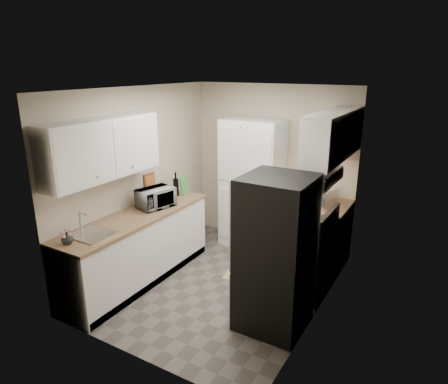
% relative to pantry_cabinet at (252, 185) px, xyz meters
% --- Properties ---
extents(ground, '(3.20, 3.20, 0.00)m').
position_rel_pantry_cabinet_xyz_m(ground, '(0.20, -1.32, -1.00)').
color(ground, '#56514C').
rests_on(ground, ground).
extents(room_shell, '(2.64, 3.24, 2.52)m').
position_rel_pantry_cabinet_xyz_m(room_shell, '(0.18, -1.32, 0.63)').
color(room_shell, beige).
rests_on(room_shell, ground).
extents(pantry_cabinet, '(0.90, 0.55, 2.00)m').
position_rel_pantry_cabinet_xyz_m(pantry_cabinet, '(0.00, 0.00, 0.00)').
color(pantry_cabinet, white).
rests_on(pantry_cabinet, ground).
extents(base_cabinet_left, '(0.60, 2.30, 0.88)m').
position_rel_pantry_cabinet_xyz_m(base_cabinet_left, '(-0.79, -1.75, -0.56)').
color(base_cabinet_left, white).
rests_on(base_cabinet_left, ground).
extents(countertop_left, '(0.63, 2.33, 0.04)m').
position_rel_pantry_cabinet_xyz_m(countertop_left, '(-0.79, -1.75, -0.10)').
color(countertop_left, '#846647').
rests_on(countertop_left, base_cabinet_left).
extents(base_cabinet_right, '(0.60, 0.80, 0.88)m').
position_rel_pantry_cabinet_xyz_m(base_cabinet_right, '(1.19, -0.12, -0.56)').
color(base_cabinet_right, white).
rests_on(base_cabinet_right, ground).
extents(countertop_right, '(0.63, 0.83, 0.04)m').
position_rel_pantry_cabinet_xyz_m(countertop_right, '(1.19, -0.12, -0.10)').
color(countertop_right, '#846647').
rests_on(countertop_right, base_cabinet_right).
extents(electric_range, '(0.71, 0.78, 1.13)m').
position_rel_pantry_cabinet_xyz_m(electric_range, '(1.17, -0.93, -0.52)').
color(electric_range, '#B7B7BC').
rests_on(electric_range, ground).
extents(refrigerator, '(0.70, 0.72, 1.70)m').
position_rel_pantry_cabinet_xyz_m(refrigerator, '(1.14, -1.73, -0.15)').
color(refrigerator, '#B7B7BC').
rests_on(refrigerator, ground).
extents(microwave, '(0.43, 0.54, 0.26)m').
position_rel_pantry_cabinet_xyz_m(microwave, '(-0.77, -1.37, 0.05)').
color(microwave, silver).
rests_on(microwave, countertop_left).
extents(wine_bottle, '(0.08, 0.08, 0.32)m').
position_rel_pantry_cabinet_xyz_m(wine_bottle, '(-0.84, -0.82, 0.08)').
color(wine_bottle, black).
rests_on(wine_bottle, countertop_left).
extents(flower_vase, '(0.13, 0.13, 0.13)m').
position_rel_pantry_cabinet_xyz_m(flower_vase, '(-0.84, -2.76, -0.01)').
color(flower_vase, white).
rests_on(flower_vase, countertop_left).
extents(cutting_board, '(0.06, 0.21, 0.27)m').
position_rel_pantry_cabinet_xyz_m(cutting_board, '(-0.77, -0.70, 0.05)').
color(cutting_board, '#449747').
rests_on(cutting_board, countertop_left).
extents(toaster_oven, '(0.39, 0.47, 0.25)m').
position_rel_pantry_cabinet_xyz_m(toaster_oven, '(1.13, -0.18, 0.04)').
color(toaster_oven, silver).
rests_on(toaster_oven, countertop_right).
extents(fruit_basket, '(0.27, 0.27, 0.11)m').
position_rel_pantry_cabinet_xyz_m(fruit_basket, '(1.13, -0.18, 0.22)').
color(fruit_basket, '#FF9D0D').
rests_on(fruit_basket, toaster_oven).
extents(kitchen_mat, '(0.72, 0.97, 0.01)m').
position_rel_pantry_cabinet_xyz_m(kitchen_mat, '(0.35, -0.71, -0.99)').
color(kitchen_mat, '#C8BC84').
rests_on(kitchen_mat, ground).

